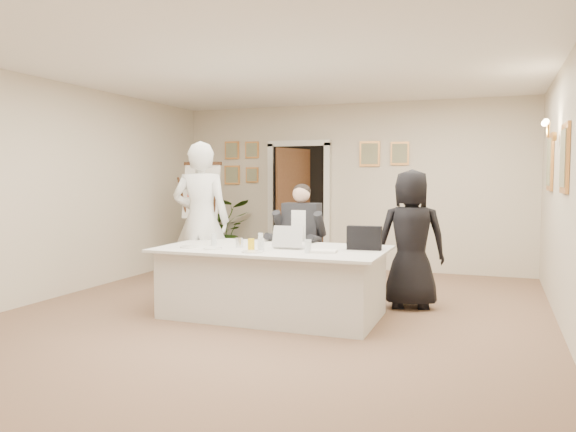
% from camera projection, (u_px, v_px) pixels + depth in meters
% --- Properties ---
extents(floor, '(7.00, 7.00, 0.00)m').
position_uv_depth(floor, '(273.00, 315.00, 6.37)').
color(floor, brown).
rests_on(floor, ground).
extents(ceiling, '(6.00, 7.00, 0.02)m').
position_uv_depth(ceiling, '(273.00, 65.00, 6.18)').
color(ceiling, white).
rests_on(ceiling, wall_back).
extents(wall_back, '(6.00, 0.10, 2.80)m').
position_uv_depth(wall_back, '(349.00, 187.00, 9.55)').
color(wall_back, beige).
rests_on(wall_back, floor).
extents(wall_front, '(6.00, 0.10, 2.80)m').
position_uv_depth(wall_front, '(30.00, 208.00, 3.00)').
color(wall_front, beige).
rests_on(wall_front, floor).
extents(wall_left, '(0.10, 7.00, 2.80)m').
position_uv_depth(wall_left, '(60.00, 190.00, 7.31)').
color(wall_left, beige).
rests_on(wall_left, floor).
extents(wall_right, '(0.10, 7.00, 2.80)m').
position_uv_depth(wall_right, '(571.00, 195.00, 5.24)').
color(wall_right, beige).
rests_on(wall_right, floor).
extents(doorway, '(1.14, 0.86, 2.20)m').
position_uv_depth(doorway, '(297.00, 207.00, 9.71)').
color(doorway, black).
rests_on(doorway, floor).
extents(pictures_back_wall, '(3.40, 0.06, 0.80)m').
position_uv_depth(pictures_back_wall, '(304.00, 160.00, 9.77)').
color(pictures_back_wall, '#DC934B').
rests_on(pictures_back_wall, wall_back).
extents(pictures_right_wall, '(0.06, 2.20, 0.80)m').
position_uv_depth(pictures_right_wall, '(556.00, 161.00, 6.34)').
color(pictures_right_wall, '#DC934B').
rests_on(pictures_right_wall, wall_right).
extents(wall_sconce, '(0.20, 0.30, 0.24)m').
position_uv_depth(wall_sconce, '(550.00, 130.00, 6.34)').
color(wall_sconce, gold).
rests_on(wall_sconce, wall_right).
extents(conference_table, '(2.52, 1.35, 0.78)m').
position_uv_depth(conference_table, '(273.00, 281.00, 6.30)').
color(conference_table, silver).
rests_on(conference_table, floor).
extents(seated_man, '(0.72, 0.76, 1.50)m').
position_uv_depth(seated_man, '(300.00, 241.00, 7.19)').
color(seated_man, black).
rests_on(seated_man, floor).
extents(flip_chart, '(0.62, 0.40, 1.76)m').
position_uv_depth(flip_chart, '(204.00, 223.00, 9.05)').
color(flip_chart, '#381D12').
rests_on(flip_chart, floor).
extents(standing_man, '(0.83, 0.65, 2.01)m').
position_uv_depth(standing_man, '(201.00, 221.00, 7.18)').
color(standing_man, silver).
rests_on(standing_man, floor).
extents(standing_woman, '(0.91, 0.69, 1.66)m').
position_uv_depth(standing_woman, '(411.00, 239.00, 6.67)').
color(standing_woman, black).
rests_on(standing_woman, floor).
extents(potted_palm, '(1.40, 1.37, 1.17)m').
position_uv_depth(potted_palm, '(221.00, 231.00, 10.12)').
color(potted_palm, '#30531B').
rests_on(potted_palm, floor).
extents(laptop, '(0.35, 0.37, 0.28)m').
position_uv_depth(laptop, '(291.00, 236.00, 6.23)').
color(laptop, '#B7BABC').
rests_on(laptop, conference_table).
extents(laptop_bag, '(0.38, 0.12, 0.26)m').
position_uv_depth(laptop_bag, '(364.00, 238.00, 6.07)').
color(laptop_bag, black).
rests_on(laptop_bag, conference_table).
extents(paper_stack, '(0.29, 0.22, 0.03)m').
position_uv_depth(paper_stack, '(324.00, 251.00, 5.86)').
color(paper_stack, white).
rests_on(paper_stack, conference_table).
extents(plate_left, '(0.28, 0.28, 0.01)m').
position_uv_depth(plate_left, '(190.00, 247.00, 6.28)').
color(plate_left, white).
rests_on(plate_left, conference_table).
extents(plate_mid, '(0.21, 0.21, 0.01)m').
position_uv_depth(plate_mid, '(213.00, 248.00, 6.14)').
color(plate_mid, white).
rests_on(plate_mid, conference_table).
extents(plate_near, '(0.23, 0.23, 0.01)m').
position_uv_depth(plate_near, '(252.00, 252.00, 5.86)').
color(plate_near, white).
rests_on(plate_near, conference_table).
extents(glass_a, '(0.06, 0.06, 0.14)m').
position_uv_depth(glass_a, '(214.00, 240.00, 6.44)').
color(glass_a, silver).
rests_on(glass_a, conference_table).
extents(glass_b, '(0.08, 0.08, 0.14)m').
position_uv_depth(glass_b, '(261.00, 245.00, 5.94)').
color(glass_b, silver).
rests_on(glass_b, conference_table).
extents(glass_c, '(0.08, 0.08, 0.14)m').
position_uv_depth(glass_c, '(308.00, 246.00, 5.83)').
color(glass_c, silver).
rests_on(glass_c, conference_table).
extents(glass_d, '(0.07, 0.07, 0.14)m').
position_uv_depth(glass_d, '(261.00, 239.00, 6.53)').
color(glass_d, silver).
rests_on(glass_d, conference_table).
extents(oj_glass, '(0.09, 0.09, 0.13)m').
position_uv_depth(oj_glass, '(251.00, 245.00, 5.99)').
color(oj_glass, yellow).
rests_on(oj_glass, conference_table).
extents(steel_jug, '(0.11, 0.11, 0.11)m').
position_uv_depth(steel_jug, '(239.00, 242.00, 6.30)').
color(steel_jug, silver).
rests_on(steel_jug, conference_table).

